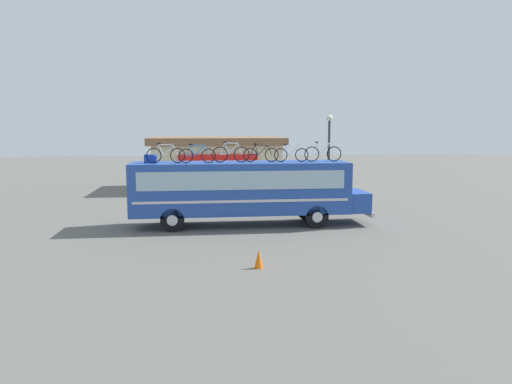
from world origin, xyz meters
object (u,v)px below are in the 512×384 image
bus (244,188)px  traffic_cone (259,259)px  rooftop_bicycle_1 (166,155)px  street_lamp (329,150)px  rooftop_bicycle_4 (261,154)px  rooftop_bicycle_6 (323,153)px  luggage_bag_1 (150,159)px  rooftop_bicycle_2 (197,155)px  rooftop_bicycle_5 (291,154)px  rooftop_bicycle_3 (231,154)px

bus → traffic_cone: (-0.23, -7.31, -1.47)m
rooftop_bicycle_1 → street_lamp: street_lamp is taller
rooftop_bicycle_1 → street_lamp: (8.99, 4.69, -0.05)m
rooftop_bicycle_4 → traffic_cone: (-1.03, -7.36, -3.10)m
bus → rooftop_bicycle_4: 1.82m
bus → rooftop_bicycle_6: bearing=-0.8°
luggage_bag_1 → rooftop_bicycle_2: 2.19m
rooftop_bicycle_4 → rooftop_bicycle_5: (1.45, -0.09, -0.01)m
rooftop_bicycle_1 → rooftop_bicycle_3: 3.01m
luggage_bag_1 → rooftop_bicycle_6: bearing=-0.1°
rooftop_bicycle_2 → street_lamp: bearing=33.0°
rooftop_bicycle_2 → traffic_cone: rooftop_bicycle_2 is taller
bus → rooftop_bicycle_2: 2.78m
luggage_bag_1 → rooftop_bicycle_6: 8.16m
traffic_cone → rooftop_bicycle_4: bearing=82.0°
rooftop_bicycle_2 → rooftop_bicycle_4: (3.01, 0.46, -0.00)m
rooftop_bicycle_5 → rooftop_bicycle_1: bearing=-178.6°
rooftop_bicycle_2 → rooftop_bicycle_6: rooftop_bicycle_6 is taller
luggage_bag_1 → traffic_cone: (4.13, -7.28, -2.92)m
traffic_cone → street_lamp: street_lamp is taller
rooftop_bicycle_3 → street_lamp: (5.98, 4.58, -0.07)m
rooftop_bicycle_1 → rooftop_bicycle_4: rooftop_bicycle_1 is taller
bus → rooftop_bicycle_1: 4.02m
bus → traffic_cone: size_ratio=17.97×
rooftop_bicycle_3 → traffic_cone: rooftop_bicycle_3 is taller
luggage_bag_1 → bus: bearing=0.4°
bus → rooftop_bicycle_1: bearing=-177.0°
luggage_bag_1 → rooftop_bicycle_1: rooftop_bicycle_1 is taller
rooftop_bicycle_3 → rooftop_bicycle_6: (4.44, 0.03, -0.01)m
rooftop_bicycle_2 → rooftop_bicycle_4: rooftop_bicycle_2 is taller
rooftop_bicycle_1 → traffic_cone: (3.42, -7.12, -3.11)m
rooftop_bicycle_3 → rooftop_bicycle_5: (2.89, 0.04, -0.04)m
luggage_bag_1 → rooftop_bicycle_4: rooftop_bicycle_4 is taller
rooftop_bicycle_4 → luggage_bag_1: bearing=-179.1°
traffic_cone → rooftop_bicycle_6: bearing=61.0°
rooftop_bicycle_2 → rooftop_bicycle_5: 4.48m
rooftop_bicycle_1 → bus: bearing=3.0°
rooftop_bicycle_3 → rooftop_bicycle_2: bearing=-168.4°
street_lamp → rooftop_bicycle_4: bearing=-135.6°
rooftop_bicycle_5 → rooftop_bicycle_2: bearing=-175.3°
rooftop_bicycle_1 → rooftop_bicycle_2: rooftop_bicycle_1 is taller
luggage_bag_1 → street_lamp: street_lamp is taller
luggage_bag_1 → rooftop_bicycle_5: bearing=-0.1°
rooftop_bicycle_1 → rooftop_bicycle_5: (5.90, 0.15, -0.02)m
bus → rooftop_bicycle_5: bearing=-1.2°
rooftop_bicycle_6 → street_lamp: bearing=71.3°
bus → street_lamp: 7.16m
traffic_cone → rooftop_bicycle_1: bearing=115.7°
rooftop_bicycle_2 → traffic_cone: size_ratio=2.68×
bus → rooftop_bicycle_3: rooftop_bicycle_3 is taller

